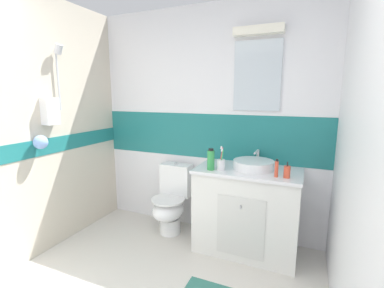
{
  "coord_description": "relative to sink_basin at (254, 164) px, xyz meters",
  "views": [
    {
      "loc": [
        1.05,
        -0.4,
        1.56
      ],
      "look_at": [
        0.07,
        1.85,
        1.11
      ],
      "focal_mm": 25.13,
      "sensor_mm": 36.0,
      "label": 1
    }
  ],
  "objects": [
    {
      "name": "toothpaste_tube_upright",
      "position": [
        0.23,
        -0.19,
        0.03
      ],
      "size": [
        0.03,
        0.03,
        0.16
      ],
      "color": "#D84C33",
      "rests_on": "vanity_cabinet"
    },
    {
      "name": "wall_left_shower_alcove",
      "position": [
        -1.94,
        -0.95,
        0.35
      ],
      "size": [
        0.25,
        3.48,
        2.5
      ],
      "color": "beige",
      "rests_on": "ground_plane"
    },
    {
      "name": "wall_back_tiled",
      "position": [
        -0.58,
        0.3,
        0.36
      ],
      "size": [
        3.2,
        0.2,
        2.5
      ],
      "color": "white",
      "rests_on": "ground_plane"
    },
    {
      "name": "wall_right_plain",
      "position": [
        0.76,
        -0.95,
        0.35
      ],
      "size": [
        0.1,
        3.48,
        2.5
      ],
      "primitive_type": "cube",
      "color": "white",
      "rests_on": "ground_plane"
    },
    {
      "name": "soap_dispenser",
      "position": [
        0.32,
        -0.17,
        0.01
      ],
      "size": [
        0.06,
        0.06,
        0.15
      ],
      "color": "#D84C33",
      "rests_on": "vanity_cabinet"
    },
    {
      "name": "mouthwash_bottle",
      "position": [
        -0.37,
        -0.2,
        0.05
      ],
      "size": [
        0.07,
        0.07,
        0.21
      ],
      "color": "green",
      "rests_on": "vanity_cabinet"
    },
    {
      "name": "toilet",
      "position": [
        -0.91,
        0.0,
        -0.53
      ],
      "size": [
        0.37,
        0.5,
        0.78
      ],
      "color": "white",
      "rests_on": "ground_plane"
    },
    {
      "name": "vanity_cabinet",
      "position": [
        -0.04,
        -0.03,
        -0.47
      ],
      "size": [
        1.0,
        0.57,
        0.85
      ],
      "color": "silver",
      "rests_on": "ground_plane"
    },
    {
      "name": "sink_basin",
      "position": [
        0.0,
        0.0,
        0.0
      ],
      "size": [
        0.39,
        0.43,
        0.16
      ],
      "color": "white",
      "rests_on": "vanity_cabinet"
    },
    {
      "name": "toothbrush_cup",
      "position": [
        -0.28,
        -0.17,
        0.01
      ],
      "size": [
        0.08,
        0.08,
        0.23
      ],
      "color": "white",
      "rests_on": "vanity_cabinet"
    }
  ]
}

